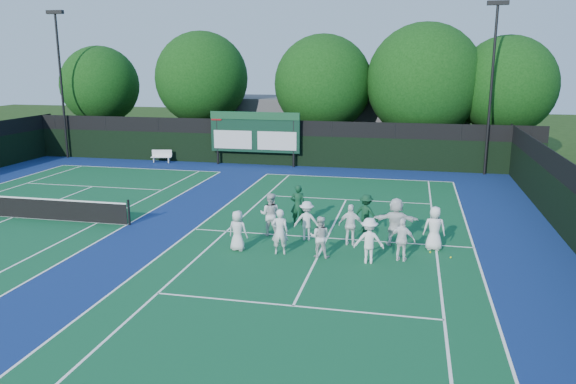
% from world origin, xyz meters
% --- Properties ---
extents(ground, '(120.00, 120.00, 0.00)m').
position_xyz_m(ground, '(0.00, 0.00, 0.00)').
color(ground, '#19320D').
rests_on(ground, ground).
extents(court_apron, '(34.00, 32.00, 0.01)m').
position_xyz_m(court_apron, '(-6.00, 1.00, 0.00)').
color(court_apron, navy).
rests_on(court_apron, ground).
extents(near_court, '(11.05, 23.85, 0.01)m').
position_xyz_m(near_court, '(0.00, 1.00, 0.01)').
color(near_court, '#104F2B').
rests_on(near_court, ground).
extents(left_court, '(11.05, 23.85, 0.01)m').
position_xyz_m(left_court, '(-14.00, 1.00, 0.01)').
color(left_court, '#104F2B').
rests_on(left_court, ground).
extents(back_fence, '(34.00, 0.08, 3.00)m').
position_xyz_m(back_fence, '(-6.00, 16.00, 1.36)').
color(back_fence, black).
rests_on(back_fence, ground).
extents(scoreboard, '(6.00, 0.21, 3.55)m').
position_xyz_m(scoreboard, '(-7.01, 15.59, 2.19)').
color(scoreboard, black).
rests_on(scoreboard, ground).
extents(clubhouse, '(18.00, 6.00, 4.00)m').
position_xyz_m(clubhouse, '(-2.00, 24.00, 2.00)').
color(clubhouse, '#525257').
rests_on(clubhouse, ground).
extents(light_pole_left, '(1.20, 0.30, 10.12)m').
position_xyz_m(light_pole_left, '(-21.00, 15.70, 6.30)').
color(light_pole_left, black).
rests_on(light_pole_left, ground).
extents(light_pole_right, '(1.20, 0.30, 10.12)m').
position_xyz_m(light_pole_right, '(7.50, 15.70, 6.30)').
color(light_pole_right, black).
rests_on(light_pole_right, ground).
extents(tennis_net, '(11.30, 0.10, 1.10)m').
position_xyz_m(tennis_net, '(-14.00, 1.00, 0.49)').
color(tennis_net, black).
rests_on(tennis_net, ground).
extents(bench, '(1.40, 0.62, 0.86)m').
position_xyz_m(bench, '(-13.57, 15.36, 0.46)').
color(bench, white).
rests_on(bench, ground).
extents(tree_a, '(5.86, 5.86, 7.91)m').
position_xyz_m(tree_a, '(-20.14, 19.58, 4.83)').
color(tree_a, black).
rests_on(tree_a, ground).
extents(tree_b, '(6.70, 6.70, 8.90)m').
position_xyz_m(tree_b, '(-11.92, 19.58, 5.37)').
color(tree_b, black).
rests_on(tree_b, ground).
extents(tree_c, '(6.77, 6.77, 8.62)m').
position_xyz_m(tree_c, '(-2.98, 19.58, 5.05)').
color(tree_c, black).
rests_on(tree_c, ground).
extents(tree_d, '(7.73, 7.73, 9.30)m').
position_xyz_m(tree_d, '(3.85, 19.58, 5.24)').
color(tree_d, black).
rests_on(tree_d, ground).
extents(tree_e, '(6.44, 6.44, 8.43)m').
position_xyz_m(tree_e, '(9.05, 19.58, 5.04)').
color(tree_e, black).
rests_on(tree_e, ground).
extents(tennis_ball_0, '(0.07, 0.07, 0.07)m').
position_xyz_m(tennis_ball_0, '(-1.98, 0.50, 0.03)').
color(tennis_ball_0, yellow).
rests_on(tennis_ball_0, ground).
extents(tennis_ball_1, '(0.07, 0.07, 0.07)m').
position_xyz_m(tennis_ball_1, '(2.89, 2.86, 0.03)').
color(tennis_ball_1, yellow).
rests_on(tennis_ball_1, ground).
extents(tennis_ball_2, '(0.07, 0.07, 0.07)m').
position_xyz_m(tennis_ball_2, '(3.89, 0.08, 0.03)').
color(tennis_ball_2, yellow).
rests_on(tennis_ball_2, ground).
extents(tennis_ball_3, '(0.07, 0.07, 0.07)m').
position_xyz_m(tennis_ball_3, '(-2.60, 2.51, 0.03)').
color(tennis_ball_3, yellow).
rests_on(tennis_ball_3, ground).
extents(tennis_ball_5, '(0.07, 0.07, 0.07)m').
position_xyz_m(tennis_ball_5, '(4.58, -0.35, 0.03)').
color(tennis_ball_5, yellow).
rests_on(tennis_ball_5, ground).
extents(player_front_0, '(0.80, 0.59, 1.50)m').
position_xyz_m(player_front_0, '(-2.96, -1.12, 0.75)').
color(player_front_0, silver).
rests_on(player_front_0, ground).
extents(player_front_1, '(0.67, 0.49, 1.67)m').
position_xyz_m(player_front_1, '(-1.37, -1.19, 0.83)').
color(player_front_1, silver).
rests_on(player_front_1, ground).
extents(player_front_2, '(0.74, 0.58, 1.49)m').
position_xyz_m(player_front_2, '(0.06, -1.19, 0.74)').
color(player_front_2, silver).
rests_on(player_front_2, ground).
extents(player_front_3, '(1.09, 0.70, 1.59)m').
position_xyz_m(player_front_3, '(1.79, -1.42, 0.80)').
color(player_front_3, white).
rests_on(player_front_3, ground).
extents(player_front_4, '(0.96, 0.56, 1.53)m').
position_xyz_m(player_front_4, '(2.89, -0.98, 0.76)').
color(player_front_4, white).
rests_on(player_front_4, ground).
extents(player_back_0, '(0.84, 0.66, 1.72)m').
position_xyz_m(player_back_0, '(-2.25, 0.90, 0.86)').
color(player_back_0, silver).
rests_on(player_back_0, ground).
extents(player_back_1, '(1.03, 0.64, 1.53)m').
position_xyz_m(player_back_1, '(-0.74, 0.63, 0.77)').
color(player_back_1, silver).
rests_on(player_back_1, ground).
extents(player_back_2, '(0.93, 0.41, 1.57)m').
position_xyz_m(player_back_2, '(0.98, 0.37, 0.79)').
color(player_back_2, white).
rests_on(player_back_2, ground).
extents(player_back_3, '(1.71, 0.60, 1.82)m').
position_xyz_m(player_back_3, '(2.61, 0.75, 0.91)').
color(player_back_3, white).
rests_on(player_back_3, ground).
extents(player_back_4, '(0.82, 0.56, 1.63)m').
position_xyz_m(player_back_4, '(4.01, 0.48, 0.81)').
color(player_back_4, white).
rests_on(player_back_4, ground).
extents(coach_left, '(0.69, 0.52, 1.73)m').
position_xyz_m(coach_left, '(-1.48, 2.58, 0.87)').
color(coach_left, '#103B22').
rests_on(coach_left, ground).
extents(coach_right, '(1.14, 0.90, 1.56)m').
position_xyz_m(coach_right, '(1.39, 2.17, 0.78)').
color(coach_right, '#0F3820').
rests_on(coach_right, ground).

